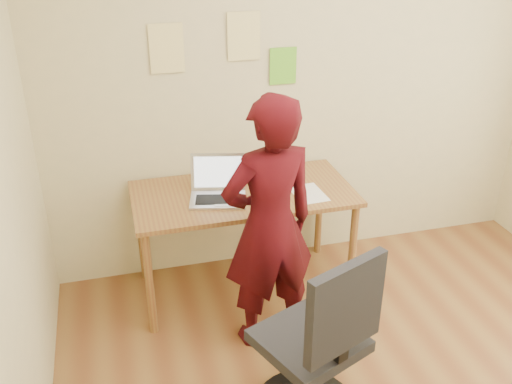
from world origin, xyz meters
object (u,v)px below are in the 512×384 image
object	(u,v)px
desk	(243,204)
phone	(270,204)
office_chair	(318,353)
laptop	(218,190)
person	(269,226)

from	to	relation	value
desk	phone	size ratio (longest dim) A/B	10.58
phone	office_chair	size ratio (longest dim) A/B	0.13
desk	office_chair	distance (m)	1.22
desk	laptop	bearing A→B (deg)	-168.81
person	laptop	bearing A→B (deg)	-77.30
phone	office_chair	world-z (taller)	office_chair
phone	person	bearing A→B (deg)	-100.84
laptop	phone	xyz separation A→B (m)	(0.29, -0.18, -0.05)
phone	person	world-z (taller)	person
phone	person	xyz separation A→B (m)	(-0.10, -0.30, 0.02)
desk	person	xyz separation A→B (m)	(0.02, -0.51, 0.12)
laptop	office_chair	size ratio (longest dim) A/B	0.39
desk	person	size ratio (longest dim) A/B	0.91
desk	person	bearing A→B (deg)	-87.21
laptop	person	distance (m)	0.52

